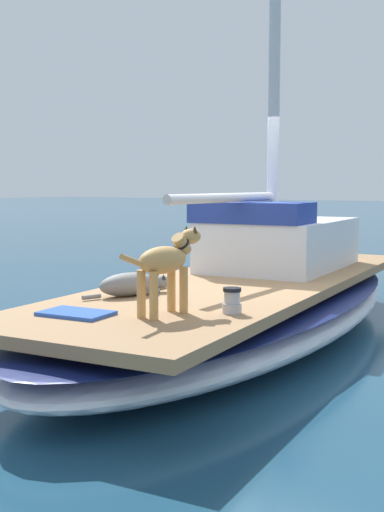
{
  "coord_description": "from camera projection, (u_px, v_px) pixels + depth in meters",
  "views": [
    {
      "loc": [
        3.57,
        -6.44,
        1.71
      ],
      "look_at": [
        0.0,
        -1.0,
        1.01
      ],
      "focal_mm": 47.25,
      "sensor_mm": 36.0,
      "label": 1
    }
  ],
  "objects": [
    {
      "name": "cabin_house",
      "position": [
        278.0,
        241.0,
        8.35
      ],
      "size": [
        1.59,
        2.34,
        0.84
      ],
      "color": "silver",
      "rests_on": "sailboat_main"
    },
    {
      "name": "sailboat_main",
      "position": [
        242.0,
        309.0,
        7.44
      ],
      "size": [
        3.16,
        7.43,
        0.66
      ],
      "color": "white",
      "rests_on": "ground"
    },
    {
      "name": "dog_tan",
      "position": [
        167.0,
        263.0,
        5.37
      ],
      "size": [
        0.27,
        0.94,
        0.7
      ],
      "color": "tan",
      "rests_on": "sailboat_main"
    },
    {
      "name": "dog_grey",
      "position": [
        132.0,
        284.0,
        6.33
      ],
      "size": [
        0.45,
        0.92,
        0.22
      ],
      "color": "gray",
      "rests_on": "sailboat_main"
    },
    {
      "name": "deck_winch",
      "position": [
        232.0,
        301.0,
        5.46
      ],
      "size": [
        0.16,
        0.16,
        0.21
      ],
      "color": "#B7B7BC",
      "rests_on": "sailboat_main"
    },
    {
      "name": "ground_plane",
      "position": [
        241.0,
        338.0,
        7.48
      ],
      "size": [
        120.0,
        120.0,
        0.0
      ],
      "primitive_type": "plane",
      "color": "navy"
    },
    {
      "name": "deck_towel",
      "position": [
        76.0,
        313.0,
        5.39
      ],
      "size": [
        0.59,
        0.42,
        0.03
      ],
      "primitive_type": "cube",
      "rotation": [
        0.0,
        0.0,
        0.1
      ],
      "color": "blue",
      "rests_on": "sailboat_main"
    },
    {
      "name": "coiled_rope",
      "position": [
        151.0,
        286.0,
        6.8
      ],
      "size": [
        0.32,
        0.32,
        0.04
      ],
      "primitive_type": "torus",
      "color": "beige",
      "rests_on": "sailboat_main"
    }
  ]
}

